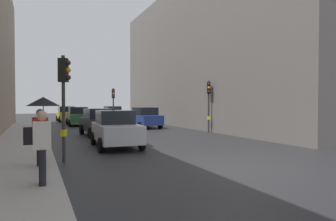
{
  "coord_description": "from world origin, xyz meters",
  "views": [
    {
      "loc": [
        -6.16,
        -8.26,
        2.1
      ],
      "look_at": [
        0.45,
        6.85,
        1.71
      ],
      "focal_mm": 32.38,
      "sensor_mm": 36.0,
      "label": 1
    }
  ],
  "objects": [
    {
      "name": "ground_plane",
      "position": [
        0.0,
        0.0,
        0.0
      ],
      "size": [
        120.0,
        120.0,
        0.0
      ],
      "primitive_type": "plane",
      "color": "#28282B"
    },
    {
      "name": "sidewalk_kerb",
      "position": [
        -6.83,
        6.0,
        0.08
      ],
      "size": [
        2.54,
        40.0,
        0.16
      ],
      "primitive_type": "cube",
      "color": "#A8A5A0",
      "rests_on": "ground"
    },
    {
      "name": "building_facade_right",
      "position": [
        11.56,
        16.4,
        6.47
      ],
      "size": [
        12.0,
        29.67,
        12.94
      ],
      "primitive_type": "cube",
      "color": "slate",
      "rests_on": "ground"
    },
    {
      "name": "traffic_light_far_median",
      "position": [
        0.56,
        20.0,
        2.45
      ],
      "size": [
        0.25,
        0.43,
        3.55
      ],
      "color": "#2D2D2D",
      "rests_on": "ground"
    },
    {
      "name": "traffic_light_mid_street",
      "position": [
        5.25,
        10.51,
        2.58
      ],
      "size": [
        0.35,
        0.45,
        3.75
      ],
      "color": "#2D2D2D",
      "rests_on": "ground"
    },
    {
      "name": "traffic_light_near_right",
      "position": [
        -5.24,
        3.08,
        2.62
      ],
      "size": [
        0.44,
        0.37,
        3.8
      ],
      "color": "#2D2D2D",
      "rests_on": "ground"
    },
    {
      "name": "car_dark_suv",
      "position": [
        -2.35,
        11.65,
        0.88
      ],
      "size": [
        2.21,
        4.3,
        1.76
      ],
      "color": "black",
      "rests_on": "ground"
    },
    {
      "name": "car_blue_van",
      "position": [
        2.35,
        16.28,
        0.88
      ],
      "size": [
        2.23,
        4.31,
        1.76
      ],
      "color": "navy",
      "rests_on": "ground"
    },
    {
      "name": "car_green_estate",
      "position": [
        -2.45,
        21.64,
        0.88
      ],
      "size": [
        2.07,
        4.23,
        1.76
      ],
      "color": "#2D6038",
      "rests_on": "ground"
    },
    {
      "name": "car_white_compact",
      "position": [
        2.34,
        28.16,
        0.88
      ],
      "size": [
        2.27,
        4.33,
        1.76
      ],
      "color": "silver",
      "rests_on": "ground"
    },
    {
      "name": "car_silver_hatchback",
      "position": [
        -2.65,
        6.06,
        0.88
      ],
      "size": [
        2.19,
        4.29,
        1.76
      ],
      "color": "#BCBCC1",
      "rests_on": "ground"
    },
    {
      "name": "car_yellow_taxi",
      "position": [
        -2.9,
        28.71,
        0.88
      ],
      "size": [
        2.13,
        4.26,
        1.76
      ],
      "color": "yellow",
      "rests_on": "ground"
    },
    {
      "name": "pedestrian_with_umbrella",
      "position": [
        -5.98,
        1.87,
        1.84
      ],
      "size": [
        1.0,
        1.0,
        2.14
      ],
      "color": "black",
      "rests_on": "sidewalk_kerb"
    },
    {
      "name": "pedestrian_with_black_backpack",
      "position": [
        -6.08,
        -0.49,
        1.16
      ],
      "size": [
        0.61,
        0.36,
        1.77
      ],
      "color": "black",
      "rests_on": "sidewalk_kerb"
    }
  ]
}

